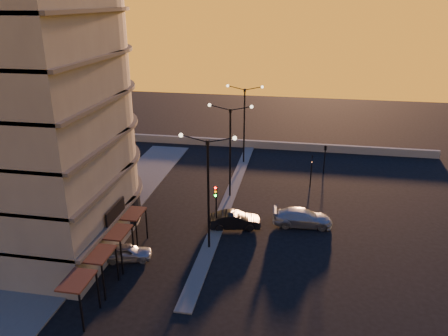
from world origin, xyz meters
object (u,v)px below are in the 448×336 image
Objects in this scene: streetlamp_mid at (230,144)px; car_sedan at (235,220)px; car_hatchback at (127,252)px; car_wagon at (302,218)px; traffic_light_main at (216,200)px.

streetlamp_mid is 2.13× the size of car_sedan.
car_hatchback is 0.72× the size of car_wagon.
car_wagon is (7.29, 2.34, -2.13)m from traffic_light_main.
streetlamp_mid is at bearing 90.00° from traffic_light_main.
car_wagon is at bearing 17.78° from traffic_light_main.
car_wagon is at bearing -33.31° from streetlamp_mid.
traffic_light_main is 7.95m from car_wagon.
car_wagon is at bearing -73.54° from car_hatchback.
traffic_light_main reaches higher than car_hatchback.
streetlamp_mid reaches higher than traffic_light_main.
streetlamp_mid is 7.62m from traffic_light_main.
car_wagon reaches higher than car_sedan.
streetlamp_mid is 2.24× the size of traffic_light_main.
streetlamp_mid is 9.98m from car_wagon.
traffic_light_main reaches higher than car_sedan.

